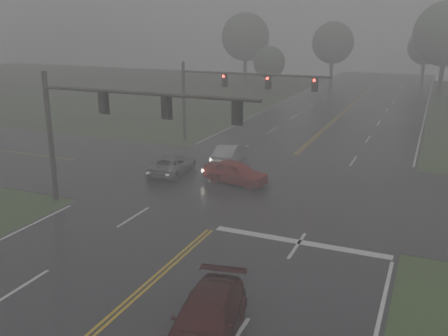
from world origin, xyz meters
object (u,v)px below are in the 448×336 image
at_px(signal_gantry_far, 226,88).
at_px(car_grey, 173,173).
at_px(signal_gantry_near, 105,117).
at_px(sedan_red, 236,183).
at_px(sedan_silver, 230,163).

bearing_deg(signal_gantry_far, car_grey, -91.25).
bearing_deg(signal_gantry_far, signal_gantry_near, -90.15).
xyz_separation_m(sedan_red, sedan_silver, (-2.21, 4.30, 0.00)).
bearing_deg(sedan_silver, signal_gantry_far, -69.47).
distance_m(sedan_red, car_grey, 4.84).
relative_size(sedan_red, sedan_silver, 0.99).
bearing_deg(car_grey, sedan_silver, -126.86).
bearing_deg(car_grey, sedan_red, 172.80).
bearing_deg(sedan_silver, sedan_red, 111.82).
distance_m(sedan_silver, signal_gantry_far, 7.37).
height_order(sedan_silver, signal_gantry_far, signal_gantry_far).
height_order(sedan_red, car_grey, sedan_red).
bearing_deg(sedan_red, car_grey, 94.45).
xyz_separation_m(sedan_silver, signal_gantry_far, (-2.43, 5.01, 4.83)).
distance_m(sedan_silver, car_grey, 4.78).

